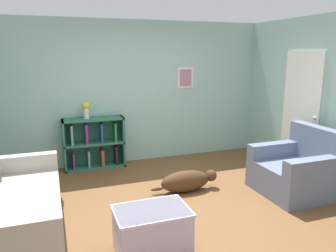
{
  "coord_description": "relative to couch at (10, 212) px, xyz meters",
  "views": [
    {
      "loc": [
        -1.47,
        -3.67,
        2.02
      ],
      "look_at": [
        0.0,
        0.4,
        1.05
      ],
      "focal_mm": 35.0,
      "sensor_mm": 36.0,
      "label": 1
    }
  ],
  "objects": [
    {
      "name": "bookshelf",
      "position": [
        1.19,
        2.04,
        0.13
      ],
      "size": [
        1.06,
        0.29,
        0.91
      ],
      "color": "#2D6B56",
      "rests_on": "ground_plane"
    },
    {
      "name": "recliner_chair",
      "position": [
        3.84,
        -0.07,
        0.03
      ],
      "size": [
        0.97,
        1.0,
        0.96
      ],
      "color": "slate",
      "rests_on": "ground_plane"
    },
    {
      "name": "dog",
      "position": [
        2.33,
        0.51,
        -0.15
      ],
      "size": [
        1.04,
        0.29,
        0.32
      ],
      "color": "#472D19",
      "rests_on": "ground_plane"
    },
    {
      "name": "wall_back",
      "position": [
        1.99,
        2.23,
        0.99
      ],
      "size": [
        5.6,
        0.13,
        2.6
      ],
      "color": "#93BCB2",
      "rests_on": "ground_plane"
    },
    {
      "name": "couch",
      "position": [
        0.0,
        0.0,
        0.0
      ],
      "size": [
        0.96,
        2.07,
        0.84
      ],
      "color": "#ADA89E",
      "rests_on": "ground_plane"
    },
    {
      "name": "vase",
      "position": [
        1.07,
        2.01,
        0.76
      ],
      "size": [
        0.12,
        0.12,
        0.29
      ],
      "color": "silver",
      "rests_on": "bookshelf"
    },
    {
      "name": "ground_plane",
      "position": [
        1.99,
        -0.02,
        -0.31
      ],
      "size": [
        14.0,
        14.0,
        0.0
      ],
      "primitive_type": "plane",
      "color": "brown"
    },
    {
      "name": "coffee_table",
      "position": [
        1.4,
        -0.76,
        -0.06
      ],
      "size": [
        0.76,
        0.52,
        0.46
      ],
      "color": "#BCB2D1",
      "rests_on": "ground_plane"
    }
  ]
}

